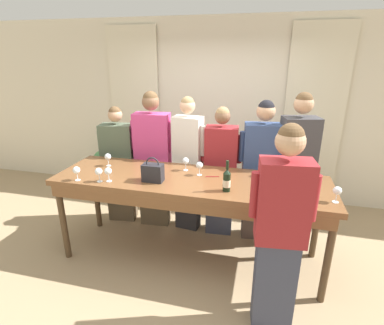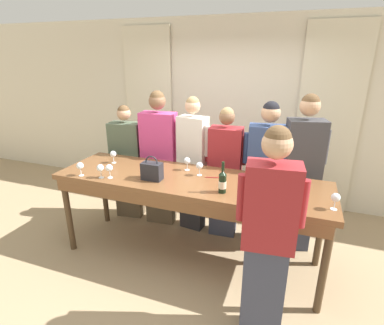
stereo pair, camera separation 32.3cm
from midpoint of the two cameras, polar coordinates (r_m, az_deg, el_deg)
name	(u,v)px [view 2 (the right image)]	position (r m, az deg, el deg)	size (l,w,h in m)	color
ground_plane	(190,256)	(3.72, 2.13, -17.42)	(18.00, 18.00, 0.00)	tan
wall_back	(231,112)	(4.85, 9.31, 9.49)	(12.00, 0.06, 2.80)	beige
curtain_panel_left	(149,111)	(5.24, -6.41, 9.78)	(0.84, 0.03, 2.69)	beige
curtain_panel_right	(327,123)	(4.74, 26.21, 6.79)	(0.84, 0.03, 2.69)	beige
tasting_bar	(189,186)	(3.23, 2.21, -4.63)	(2.94, 0.85, 1.00)	brown
wine_bottle	(222,182)	(2.88, 9.05, -3.71)	(0.08, 0.08, 0.31)	black
handbag	(152,171)	(3.15, -4.74, -1.63)	(0.22, 0.12, 0.26)	#232328
wine_glass_front_left	(266,170)	(3.28, 16.68, -1.34)	(0.08, 0.08, 0.15)	white
wine_glass_front_mid	(336,198)	(2.89, 28.67, -6.00)	(0.08, 0.08, 0.15)	white
wine_glass_front_right	(199,166)	(3.25, 4.28, -0.70)	(0.08, 0.08, 0.15)	white
wine_glass_center_left	(113,154)	(3.71, -12.41, 1.50)	(0.08, 0.08, 0.15)	white
wine_glass_center_mid	(80,166)	(3.40, -18.04, -0.71)	(0.08, 0.08, 0.15)	white
wine_glass_center_right	(100,168)	(3.28, -14.41, -1.11)	(0.08, 0.08, 0.15)	white
wine_glass_back_left	(109,168)	(3.26, -12.78, -1.12)	(0.08, 0.08, 0.15)	white
wine_glass_back_mid	(187,161)	(3.39, 1.77, 0.23)	(0.08, 0.08, 0.15)	white
pen	(212,177)	(3.24, 6.69, -2.90)	(0.15, 0.05, 0.01)	maroon
guest_olive_jacket	(128,162)	(4.27, -10.07, -0.04)	(0.55, 0.30, 1.63)	brown
guest_pink_top	(159,158)	(4.01, -3.94, 0.80)	(0.57, 0.27, 1.84)	brown
guest_cream_sweater	(193,164)	(3.86, 2.52, -0.24)	(0.48, 0.26, 1.78)	#28282D
guest_striped_shirt	(225,173)	(3.79, 8.69, -2.08)	(0.51, 0.28, 1.68)	#383D51
guest_navy_coat	(265,174)	(3.71, 16.25, -2.21)	(0.57, 0.30, 1.77)	#473833
guest_beige_cap	(301,174)	(3.69, 22.44, -2.06)	(0.52, 0.35, 1.87)	#383D51
host_pouring	(268,236)	(2.47, 18.05, -13.21)	(0.51, 0.27, 1.81)	#383D51
potted_plant	(116,164)	(5.49, -12.60, -0.36)	(0.34, 0.34, 0.70)	#4C4C51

